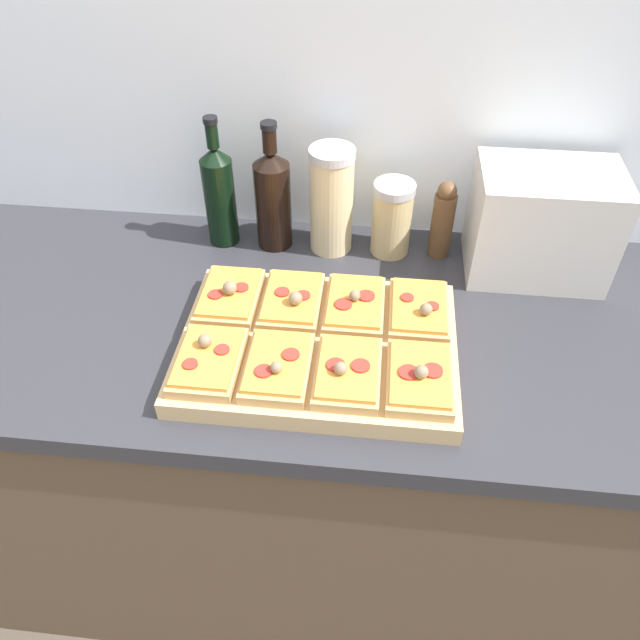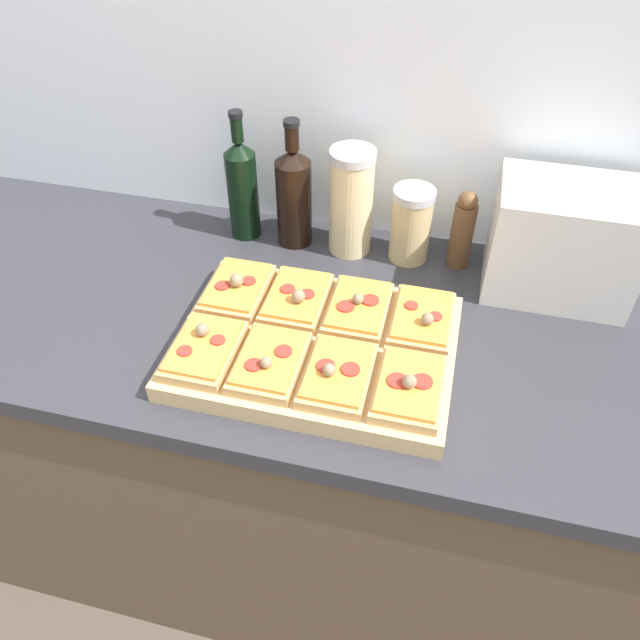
{
  "view_description": "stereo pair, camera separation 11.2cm",
  "coord_description": "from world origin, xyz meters",
  "px_view_note": "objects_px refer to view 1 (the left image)",
  "views": [
    {
      "loc": [
        0.17,
        -0.56,
        1.72
      ],
      "look_at": [
        0.08,
        0.25,
        0.96
      ],
      "focal_mm": 35.0,
      "sensor_mm": 36.0,
      "label": 1
    },
    {
      "loc": [
        0.28,
        -0.55,
        1.72
      ],
      "look_at": [
        0.08,
        0.25,
        0.96
      ],
      "focal_mm": 35.0,
      "sensor_mm": 36.0,
      "label": 2
    }
  ],
  "objects_px": {
    "grain_jar_short": "(392,218)",
    "pepper_mill": "(443,220)",
    "toaster_oven": "(541,223)",
    "cutting_board": "(318,347)",
    "olive_oil_bottle": "(219,194)",
    "grain_jar_tall": "(331,200)",
    "wine_bottle": "(273,198)"
  },
  "relations": [
    {
      "from": "olive_oil_bottle",
      "to": "pepper_mill",
      "type": "bearing_deg",
      "value": 0.0
    },
    {
      "from": "pepper_mill",
      "to": "grain_jar_tall",
      "type": "bearing_deg",
      "value": 180.0
    },
    {
      "from": "pepper_mill",
      "to": "cutting_board",
      "type": "bearing_deg",
      "value": -124.05
    },
    {
      "from": "grain_jar_short",
      "to": "olive_oil_bottle",
      "type": "bearing_deg",
      "value": -180.0
    },
    {
      "from": "olive_oil_bottle",
      "to": "grain_jar_short",
      "type": "height_order",
      "value": "olive_oil_bottle"
    },
    {
      "from": "olive_oil_bottle",
      "to": "toaster_oven",
      "type": "relative_size",
      "value": 0.97
    },
    {
      "from": "grain_jar_short",
      "to": "toaster_oven",
      "type": "distance_m",
      "value": 0.3
    },
    {
      "from": "grain_jar_tall",
      "to": "wine_bottle",
      "type": "bearing_deg",
      "value": 180.0
    },
    {
      "from": "cutting_board",
      "to": "olive_oil_bottle",
      "type": "xyz_separation_m",
      "value": [
        -0.25,
        0.33,
        0.1
      ]
    },
    {
      "from": "grain_jar_tall",
      "to": "toaster_oven",
      "type": "relative_size",
      "value": 0.79
    },
    {
      "from": "grain_jar_short",
      "to": "pepper_mill",
      "type": "xyz_separation_m",
      "value": [
        0.11,
        0.0,
        0.0
      ]
    },
    {
      "from": "wine_bottle",
      "to": "toaster_oven",
      "type": "height_order",
      "value": "wine_bottle"
    },
    {
      "from": "olive_oil_bottle",
      "to": "wine_bottle",
      "type": "relative_size",
      "value": 1.02
    },
    {
      "from": "cutting_board",
      "to": "toaster_oven",
      "type": "height_order",
      "value": "toaster_oven"
    },
    {
      "from": "wine_bottle",
      "to": "grain_jar_tall",
      "type": "bearing_deg",
      "value": -0.0
    },
    {
      "from": "wine_bottle",
      "to": "pepper_mill",
      "type": "height_order",
      "value": "wine_bottle"
    },
    {
      "from": "wine_bottle",
      "to": "toaster_oven",
      "type": "bearing_deg",
      "value": -3.29
    },
    {
      "from": "grain_jar_tall",
      "to": "grain_jar_short",
      "type": "bearing_deg",
      "value": 0.0
    },
    {
      "from": "grain_jar_tall",
      "to": "cutting_board",
      "type": "bearing_deg",
      "value": -88.48
    },
    {
      "from": "cutting_board",
      "to": "pepper_mill",
      "type": "relative_size",
      "value": 2.81
    },
    {
      "from": "grain_jar_short",
      "to": "cutting_board",
      "type": "bearing_deg",
      "value": -109.76
    },
    {
      "from": "grain_jar_short",
      "to": "toaster_oven",
      "type": "height_order",
      "value": "toaster_oven"
    },
    {
      "from": "wine_bottle",
      "to": "grain_jar_short",
      "type": "distance_m",
      "value": 0.26
    },
    {
      "from": "cutting_board",
      "to": "olive_oil_bottle",
      "type": "distance_m",
      "value": 0.43
    },
    {
      "from": "grain_jar_tall",
      "to": "pepper_mill",
      "type": "relative_size",
      "value": 1.34
    },
    {
      "from": "pepper_mill",
      "to": "toaster_oven",
      "type": "distance_m",
      "value": 0.2
    },
    {
      "from": "olive_oil_bottle",
      "to": "grain_jar_short",
      "type": "relative_size",
      "value": 1.75
    },
    {
      "from": "cutting_board",
      "to": "wine_bottle",
      "type": "xyz_separation_m",
      "value": [
        -0.13,
        0.33,
        0.1
      ]
    },
    {
      "from": "grain_jar_tall",
      "to": "toaster_oven",
      "type": "distance_m",
      "value": 0.43
    },
    {
      "from": "olive_oil_bottle",
      "to": "grain_jar_tall",
      "type": "height_order",
      "value": "olive_oil_bottle"
    },
    {
      "from": "grain_jar_short",
      "to": "toaster_oven",
      "type": "relative_size",
      "value": 0.55
    },
    {
      "from": "toaster_oven",
      "to": "olive_oil_bottle",
      "type": "bearing_deg",
      "value": 177.28
    }
  ]
}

